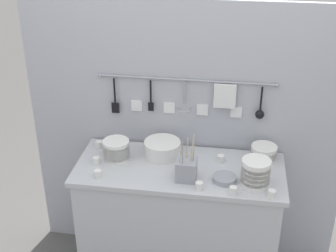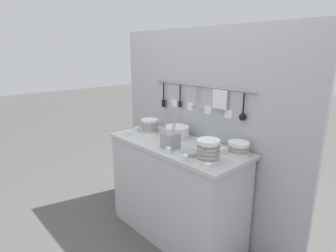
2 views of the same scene
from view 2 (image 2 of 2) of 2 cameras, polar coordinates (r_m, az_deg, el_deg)
ground_plane at (r=2.77m, az=1.50°, el=-20.76°), size 20.00×20.00×0.00m
counter at (r=2.54m, az=1.57°, el=-12.78°), size 1.26×0.53×0.87m
back_wall at (r=2.56m, az=6.56°, el=-1.15°), size 2.06×0.11×1.81m
bowl_stack_nested_right at (r=2.66m, az=-3.70°, el=0.05°), size 0.16×0.16×0.13m
bowl_stack_wide_centre at (r=1.97m, az=8.15°, el=-5.01°), size 0.16×0.16×0.16m
bowl_stack_short_front at (r=2.17m, az=14.14°, el=-4.38°), size 0.16×0.16×0.10m
plate_stack at (r=2.52m, az=1.72°, el=-1.15°), size 0.23×0.23×0.10m
steel_mixing_bowl at (r=2.11m, az=4.79°, el=-5.45°), size 0.14×0.14×0.03m
cutlery_caddy at (r=2.23m, az=0.50°, el=-2.88°), size 0.12×0.12×0.28m
cup_front_right at (r=2.85m, az=-3.71°, el=0.23°), size 0.04×0.04×0.05m
cup_edge_far at (r=2.13m, az=0.12°, el=-4.98°), size 0.04×0.04×0.05m
cup_front_left at (r=1.86m, az=8.08°, el=-8.18°), size 0.04×0.04×0.05m
cup_centre at (r=2.27m, az=7.71°, el=-3.81°), size 0.04×0.04×0.05m
cup_back_left at (r=2.16m, az=10.99°, el=-5.01°), size 0.04×0.04×0.05m
cup_back_right at (r=1.99m, az=3.46°, el=-6.48°), size 0.04×0.04×0.05m
cup_edge_near at (r=2.71m, az=-6.37°, el=-0.64°), size 0.04×0.04×0.05m
cup_mid_row at (r=2.59m, az=-8.24°, el=-1.42°), size 0.04×0.04×0.05m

